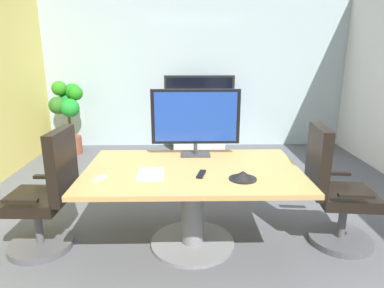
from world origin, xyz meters
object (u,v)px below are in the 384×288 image
(office_chair_right, at_px, (334,196))
(wall_display_unit, at_px, (199,125))
(office_chair_left, at_px, (46,201))
(potted_plant, at_px, (68,110))
(conference_phone, at_px, (243,176))
(conference_table, at_px, (193,189))
(tv_monitor, at_px, (196,119))
(remote_control, at_px, (201,174))

(office_chair_right, relative_size, wall_display_unit, 0.83)
(office_chair_left, relative_size, office_chair_right, 1.00)
(potted_plant, height_order, conference_phone, potted_plant)
(conference_phone, bearing_deg, office_chair_right, 17.22)
(wall_display_unit, distance_m, potted_plant, 2.23)
(office_chair_left, distance_m, wall_display_unit, 3.44)
(wall_display_unit, height_order, potted_plant, wall_display_unit)
(office_chair_right, distance_m, wall_display_unit, 3.26)
(conference_table, bearing_deg, potted_plant, 125.38)
(office_chair_left, height_order, conference_phone, office_chair_left)
(wall_display_unit, bearing_deg, conference_phone, -86.36)
(tv_monitor, distance_m, potted_plant, 3.21)
(office_chair_right, height_order, remote_control, office_chair_right)
(office_chair_left, relative_size, potted_plant, 0.88)
(office_chair_left, bearing_deg, remote_control, 87.17)
(tv_monitor, distance_m, conference_phone, 0.82)
(tv_monitor, xyz_separation_m, wall_display_unit, (0.14, 2.68, -0.65))
(remote_control, bearing_deg, tv_monitor, 107.21)
(conference_table, relative_size, tv_monitor, 2.19)
(office_chair_right, bearing_deg, office_chair_left, 96.93)
(office_chair_right, bearing_deg, conference_table, 96.31)
(tv_monitor, height_order, remote_control, tv_monitor)
(remote_control, bearing_deg, office_chair_left, -171.18)
(conference_table, bearing_deg, office_chair_right, 0.55)
(wall_display_unit, distance_m, conference_phone, 3.36)
(tv_monitor, height_order, potted_plant, tv_monitor)
(remote_control, bearing_deg, wall_display_unit, 102.04)
(conference_table, xyz_separation_m, remote_control, (0.07, -0.16, 0.20))
(office_chair_left, relative_size, wall_display_unit, 0.83)
(wall_display_unit, height_order, remote_control, wall_display_unit)
(tv_monitor, distance_m, remote_control, 0.66)
(wall_display_unit, distance_m, remote_control, 3.26)
(office_chair_right, bearing_deg, wall_display_unit, 25.26)
(conference_table, relative_size, potted_plant, 1.48)
(office_chair_left, height_order, remote_control, office_chair_left)
(potted_plant, bearing_deg, conference_phone, -52.16)
(potted_plant, relative_size, conference_phone, 5.64)
(wall_display_unit, bearing_deg, remote_control, -91.95)
(conference_phone, bearing_deg, tv_monitor, 118.32)
(office_chair_left, height_order, potted_plant, potted_plant)
(potted_plant, bearing_deg, office_chair_right, -40.75)
(potted_plant, relative_size, remote_control, 7.29)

